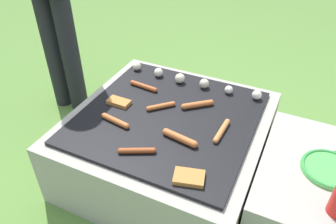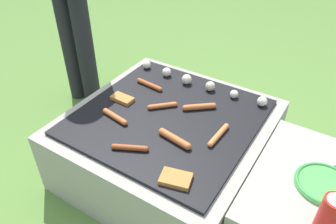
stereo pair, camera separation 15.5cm
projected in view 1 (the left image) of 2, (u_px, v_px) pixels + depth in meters
ground_plane at (168, 168)px, 1.78m from camera, size 14.00×14.00×0.00m
grill at (168, 144)px, 1.67m from camera, size 0.91×0.91×0.36m
side_ledge at (316, 201)px, 1.38m from camera, size 0.51×0.63×0.36m
sausage_mid_right at (180, 138)px, 1.41m from camera, size 0.18×0.05×0.03m
sausage_mid_left at (144, 86)px, 1.75m from camera, size 0.17×0.04×0.02m
sausage_front_right at (198, 104)px, 1.61m from camera, size 0.14×0.12×0.03m
sausage_back_right at (137, 151)px, 1.35m from camera, size 0.15×0.09×0.02m
sausage_front_center at (222, 131)px, 1.45m from camera, size 0.03×0.17×0.03m
sausage_front_left at (115, 121)px, 1.51m from camera, size 0.16×0.05×0.03m
sausage_back_center at (161, 106)px, 1.60m from camera, size 0.12×0.11×0.02m
bread_slice_center at (119, 102)px, 1.64m from camera, size 0.12×0.06×0.02m
bread_slice_right at (189, 177)px, 1.24m from camera, size 0.13×0.11×0.02m
mushroom_row at (191, 80)px, 1.78m from camera, size 0.75×0.07×0.05m
plate_colorful at (330, 169)px, 1.27m from camera, size 0.22×0.22×0.02m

